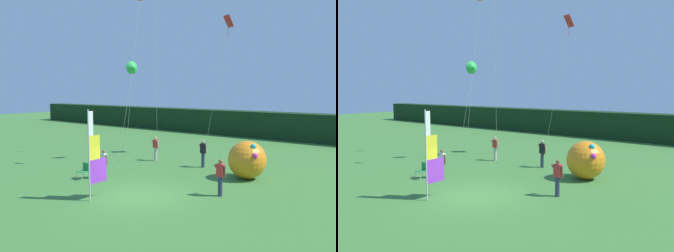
# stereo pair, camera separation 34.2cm
# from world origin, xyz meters

# --- Properties ---
(ground_plane) EXTENTS (120.00, 120.00, 0.00)m
(ground_plane) POSITION_xyz_m (0.00, 0.00, 0.00)
(ground_plane) COLOR #3D7533
(distant_treeline) EXTENTS (80.00, 2.40, 2.71)m
(distant_treeline) POSITION_xyz_m (0.00, 22.81, 1.36)
(distant_treeline) COLOR black
(distant_treeline) RESTS_ON ground
(banner_flag) EXTENTS (0.06, 1.03, 4.12)m
(banner_flag) POSITION_xyz_m (-1.18, -1.70, 1.97)
(banner_flag) COLOR #B7B7BC
(banner_flag) RESTS_ON ground
(person_near_banner) EXTENTS (0.55, 0.48, 1.65)m
(person_near_banner) POSITION_xyz_m (-3.70, 1.07, 0.88)
(person_near_banner) COLOR brown
(person_near_banner) RESTS_ON ground
(person_mid_field) EXTENTS (0.55, 0.48, 1.76)m
(person_mid_field) POSITION_xyz_m (3.08, 2.23, 0.94)
(person_mid_field) COLOR #2D334C
(person_mid_field) RESTS_ON ground
(person_far_left) EXTENTS (0.55, 0.48, 1.70)m
(person_far_left) POSITION_xyz_m (-4.57, 6.66, 0.91)
(person_far_left) COLOR #B7B2A3
(person_far_left) RESTS_ON ground
(person_far_right) EXTENTS (0.55, 0.48, 1.77)m
(person_far_right) POSITION_xyz_m (-0.79, 6.90, 0.95)
(person_far_right) COLOR #2D334C
(person_far_right) RESTS_ON ground
(inflatable_balloon) EXTENTS (2.14, 2.14, 2.14)m
(inflatable_balloon) POSITION_xyz_m (2.67, 5.98, 1.08)
(inflatable_balloon) COLOR orange
(inflatable_balloon) RESTS_ON ground
(folding_chair) EXTENTS (0.51, 0.51, 0.89)m
(folding_chair) POSITION_xyz_m (-4.55, 0.36, 0.51)
(folding_chair) COLOR #BCBCC1
(folding_chair) RESTS_ON ground
(kite_red_diamond_1) EXTENTS (2.13, 0.85, 10.50)m
(kite_red_diamond_1) POSITION_xyz_m (-1.87, 11.85, 9.53)
(kite_red_diamond_1) COLOR brown
(kite_red_diamond_1) RESTS_ON ground
(kite_green_delta_3) EXTENTS (0.81, 1.50, 6.97)m
(kite_green_delta_3) POSITION_xyz_m (-5.98, 5.91, 6.51)
(kite_green_delta_3) COLOR brown
(kite_green_delta_3) RESTS_ON ground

